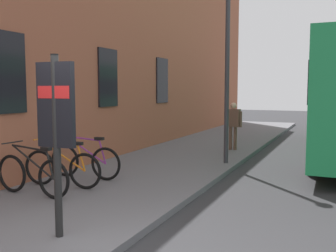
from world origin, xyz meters
TOP-DOWN VIEW (x-y plane):
  - ground at (6.00, -1.00)m, footprint 60.00×60.00m
  - sidewalk_pavement at (8.00, 1.75)m, footprint 24.00×3.50m
  - station_facade at (8.99, 3.80)m, footprint 22.00×0.65m
  - bicycle_mid_rack at (1.73, 2.66)m, footprint 0.48×1.77m
  - bicycle_far_end at (2.45, 2.57)m, footprint 0.48×1.77m
  - bicycle_nearest_sign at (3.26, 2.62)m, footprint 0.48×1.77m
  - transit_info_sign at (0.38, 0.89)m, footprint 0.10×0.55m
  - pedestrian_by_facade at (8.56, 0.72)m, footprint 0.26×0.59m
  - street_lamp at (6.28, 0.30)m, footprint 0.28×0.28m

SIDE VIEW (x-z plane):
  - ground at x=6.00m, z-range 0.00..0.00m
  - sidewalk_pavement at x=8.00m, z-range 0.00..0.12m
  - bicycle_mid_rack at x=1.73m, z-range 0.02..1.00m
  - bicycle_far_end at x=2.45m, z-range 0.02..1.00m
  - bicycle_nearest_sign at x=3.26m, z-range 0.02..1.00m
  - pedestrian_by_facade at x=8.56m, z-range 0.29..1.83m
  - transit_info_sign at x=0.38m, z-range 0.52..2.92m
  - street_lamp at x=6.28m, z-range 0.60..5.76m
  - station_facade at x=8.99m, z-range 0.00..7.84m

